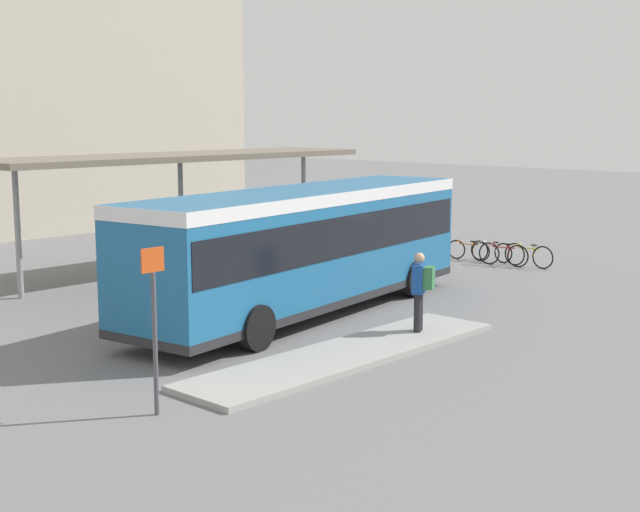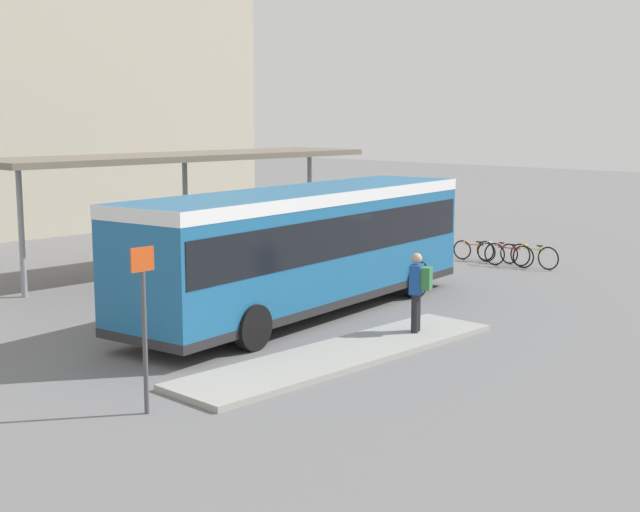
% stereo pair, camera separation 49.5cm
% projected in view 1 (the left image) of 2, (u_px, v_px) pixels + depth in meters
% --- Properties ---
extents(ground_plane, '(120.00, 120.00, 0.00)m').
position_uv_depth(ground_plane, '(305.00, 314.00, 22.23)').
color(ground_plane, slate).
extents(curb_island, '(8.08, 1.80, 0.12)m').
position_uv_depth(curb_island, '(347.00, 354.00, 18.26)').
color(curb_island, '#9E9E99').
rests_on(curb_island, ground_plane).
extents(city_bus, '(11.36, 4.09, 3.11)m').
position_uv_depth(city_bus, '(305.00, 242.00, 21.95)').
color(city_bus, '#1E6093').
rests_on(city_bus, ground_plane).
extents(pedestrian_waiting, '(0.53, 0.56, 1.78)m').
position_uv_depth(pedestrian_waiting, '(421.00, 287.00, 19.78)').
color(pedestrian_waiting, '#232328').
rests_on(pedestrian_waiting, curb_island).
extents(bicycle_yellow, '(0.48, 1.78, 0.76)m').
position_uv_depth(bicycle_yellow, '(529.00, 255.00, 29.04)').
color(bicycle_yellow, black).
rests_on(bicycle_yellow, ground_plane).
extents(bicycle_red, '(0.48, 1.74, 0.75)m').
position_uv_depth(bicycle_red, '(503.00, 254.00, 29.32)').
color(bicycle_red, black).
rests_on(bicycle_red, ground_plane).
extents(bicycle_white, '(0.48, 1.61, 0.70)m').
position_uv_depth(bicycle_white, '(491.00, 251.00, 30.17)').
color(bicycle_white, black).
rests_on(bicycle_white, ground_plane).
extents(bicycle_orange, '(0.48, 1.55, 0.68)m').
position_uv_depth(bicycle_orange, '(468.00, 250.00, 30.49)').
color(bicycle_orange, black).
rests_on(bicycle_orange, ground_plane).
extents(station_shelter, '(13.03, 3.22, 3.73)m').
position_uv_depth(station_shelter, '(180.00, 159.00, 27.59)').
color(station_shelter, '#706656').
rests_on(station_shelter, ground_plane).
extents(potted_planter_near_shelter, '(0.74, 0.74, 1.30)m').
position_uv_depth(potted_planter_near_shelter, '(290.00, 249.00, 28.39)').
color(potted_planter_near_shelter, slate).
rests_on(potted_planter_near_shelter, ground_plane).
extents(platform_sign, '(0.44, 0.08, 2.80)m').
position_uv_depth(platform_sign, '(154.00, 323.00, 14.49)').
color(platform_sign, '#4C4C51').
rests_on(platform_sign, ground_plane).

